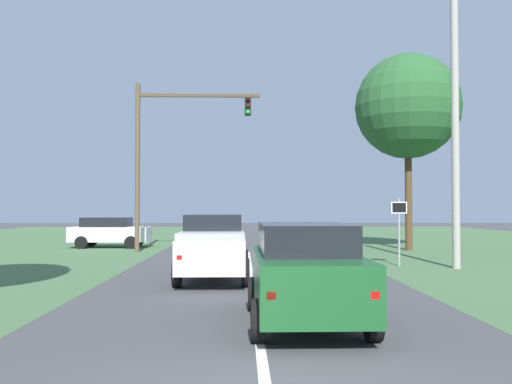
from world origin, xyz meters
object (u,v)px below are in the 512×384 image
object	(u,v)px
oak_tree_right	(408,107)
keep_moving_sign	(399,223)
pickup_truck_lead	(214,247)
crossing_suv_far	(110,231)
utility_pole_right	(455,129)
traffic_light	(167,143)
red_suv_near	(305,271)

from	to	relation	value
oak_tree_right	keep_moving_sign	bearing A→B (deg)	-109.42
pickup_truck_lead	crossing_suv_far	size ratio (longest dim) A/B	1.22
oak_tree_right	crossing_suv_far	size ratio (longest dim) A/B	2.38
crossing_suv_far	utility_pole_right	xyz separation A→B (m)	(15.12, -10.81, 4.19)
pickup_truck_lead	oak_tree_right	xyz separation A→B (m)	(9.46, 11.37, 6.43)
keep_moving_sign	oak_tree_right	world-z (taller)	oak_tree_right
pickup_truck_lead	traffic_light	xyz separation A→B (m)	(-2.91, 10.67, 4.41)
utility_pole_right	red_suv_near	bearing A→B (deg)	-125.29
red_suv_near	keep_moving_sign	size ratio (longest dim) A/B	1.77
pickup_truck_lead	traffic_light	world-z (taller)	traffic_light
pickup_truck_lead	oak_tree_right	size ratio (longest dim) A/B	0.51
keep_moving_sign	utility_pole_right	size ratio (longest dim) A/B	0.25
traffic_light	pickup_truck_lead	bearing A→B (deg)	-74.74
red_suv_near	utility_pole_right	xyz separation A→B (m)	(6.58, 9.30, 4.06)
red_suv_near	utility_pole_right	distance (m)	12.09
traffic_light	oak_tree_right	size ratio (longest dim) A/B	0.83
utility_pole_right	traffic_light	bearing A→B (deg)	146.35
red_suv_near	oak_tree_right	xyz separation A→B (m)	(7.39, 17.69, 6.43)
pickup_truck_lead	utility_pole_right	xyz separation A→B (m)	(8.65, 2.98, 4.05)
red_suv_near	pickup_truck_lead	size ratio (longest dim) A/B	0.87
pickup_truck_lead	keep_moving_sign	distance (m)	7.82
red_suv_near	traffic_light	xyz separation A→B (m)	(-4.98, 16.99, 4.42)
keep_moving_sign	crossing_suv_far	world-z (taller)	keep_moving_sign
pickup_truck_lead	utility_pole_right	size ratio (longest dim) A/B	0.51
keep_moving_sign	crossing_suv_far	distance (m)	16.61
traffic_light	utility_pole_right	size ratio (longest dim) A/B	0.83
oak_tree_right	crossing_suv_far	xyz separation A→B (m)	(-15.93, 2.42, -6.56)
pickup_truck_lead	red_suv_near	bearing A→B (deg)	-71.87
pickup_truck_lead	oak_tree_right	bearing A→B (deg)	50.24
keep_moving_sign	utility_pole_right	xyz separation A→B (m)	(1.85, -0.84, 3.43)
red_suv_near	utility_pole_right	world-z (taller)	utility_pole_right
crossing_suv_far	red_suv_near	bearing A→B (deg)	-66.99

